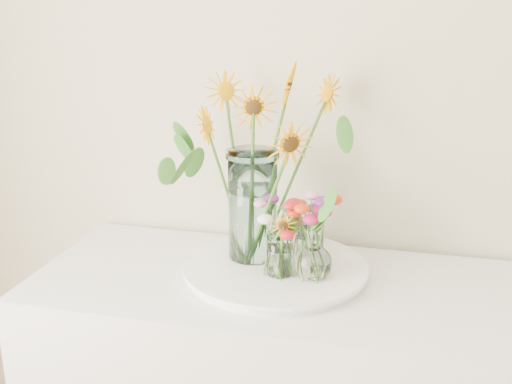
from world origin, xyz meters
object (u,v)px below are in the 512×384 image
small_vase_a (280,255)px  tray (275,271)px  small_vase_b (313,252)px  small_vase_c (307,242)px  mason_jar (253,205)px

small_vase_a → tray: bearing=113.1°
tray → small_vase_b: (0.11, -0.05, 0.09)m
small_vase_b → small_vase_c: (-0.04, 0.12, -0.02)m
tray → mason_jar: bearing=150.6°
tray → small_vase_c: size_ratio=4.71×
tray → small_vase_a: bearing=-66.9°
mason_jar → small_vase_b: size_ratio=2.15×
small_vase_b → small_vase_c: bearing=107.4°
tray → small_vase_b: bearing=-23.4°
mason_jar → small_vase_b: mason_jar is taller
mason_jar → small_vase_a: 0.17m
mason_jar → small_vase_c: bearing=11.2°
tray → small_vase_c: (0.07, 0.07, 0.06)m
tray → mason_jar: 0.19m
small_vase_a → small_vase_c: small_vase_a is taller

